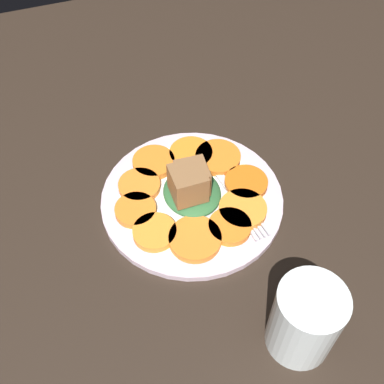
% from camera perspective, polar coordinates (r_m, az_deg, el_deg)
% --- Properties ---
extents(table_slab, '(1.20, 1.20, 0.02)m').
position_cam_1_polar(table_slab, '(0.70, 0.00, -1.57)').
color(table_slab, black).
rests_on(table_slab, ground).
extents(plate, '(0.26, 0.26, 0.01)m').
position_cam_1_polar(plate, '(0.69, 0.00, -0.81)').
color(plate, silver).
rests_on(plate, table_slab).
extents(carrot_slice_0, '(0.06, 0.06, 0.01)m').
position_cam_1_polar(carrot_slice_0, '(0.70, -6.26, 0.76)').
color(carrot_slice_0, orange).
rests_on(carrot_slice_0, plate).
extents(carrot_slice_1, '(0.06, 0.06, 0.01)m').
position_cam_1_polar(carrot_slice_1, '(0.67, -6.67, -2.26)').
color(carrot_slice_1, orange).
rests_on(carrot_slice_1, plate).
extents(carrot_slice_2, '(0.06, 0.06, 0.01)m').
position_cam_1_polar(carrot_slice_2, '(0.65, -4.44, -4.76)').
color(carrot_slice_2, orange).
rests_on(carrot_slice_2, plate).
extents(carrot_slice_3, '(0.07, 0.07, 0.01)m').
position_cam_1_polar(carrot_slice_3, '(0.64, 0.36, -5.58)').
color(carrot_slice_3, orange).
rests_on(carrot_slice_3, plate).
extents(carrot_slice_4, '(0.06, 0.06, 0.01)m').
position_cam_1_polar(carrot_slice_4, '(0.65, 4.50, -4.11)').
color(carrot_slice_4, orange).
rests_on(carrot_slice_4, plate).
extents(carrot_slice_5, '(0.07, 0.07, 0.01)m').
position_cam_1_polar(carrot_slice_5, '(0.67, 6.03, -2.06)').
color(carrot_slice_5, orange).
rests_on(carrot_slice_5, plate).
extents(carrot_slice_6, '(0.06, 0.06, 0.01)m').
position_cam_1_polar(carrot_slice_6, '(0.70, 6.43, 1.08)').
color(carrot_slice_6, orange).
rests_on(carrot_slice_6, plate).
extents(carrot_slice_7, '(0.07, 0.07, 0.01)m').
position_cam_1_polar(carrot_slice_7, '(0.73, 3.10, 4.12)').
color(carrot_slice_7, orange).
rests_on(carrot_slice_7, plate).
extents(carrot_slice_8, '(0.07, 0.07, 0.01)m').
position_cam_1_polar(carrot_slice_8, '(0.73, -0.12, 4.55)').
color(carrot_slice_8, orange).
rests_on(carrot_slice_8, plate).
extents(carrot_slice_9, '(0.06, 0.06, 0.01)m').
position_cam_1_polar(carrot_slice_9, '(0.72, -4.56, 3.55)').
color(carrot_slice_9, orange).
rests_on(carrot_slice_9, plate).
extents(center_pile, '(0.09, 0.08, 0.06)m').
position_cam_1_polar(center_pile, '(0.66, -0.21, 0.80)').
color(center_pile, '#2D6033').
rests_on(center_pile, plate).
extents(fork, '(0.19, 0.04, 0.00)m').
position_cam_1_polar(fork, '(0.69, 4.53, 0.20)').
color(fork, '#B2B2B7').
rests_on(fork, plate).
extents(water_glass, '(0.08, 0.08, 0.11)m').
position_cam_1_polar(water_glass, '(0.56, 13.25, -14.56)').
color(water_glass, silver).
rests_on(water_glass, table_slab).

